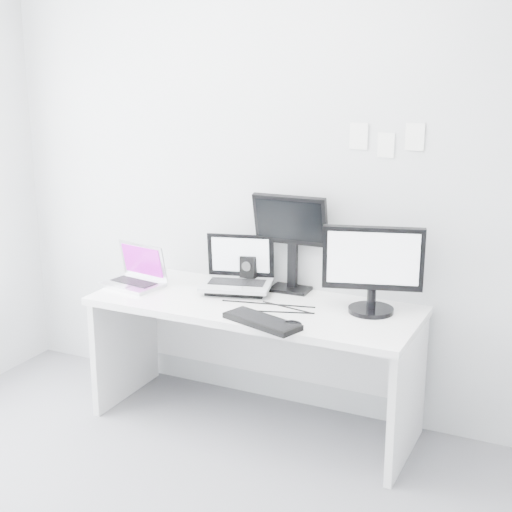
# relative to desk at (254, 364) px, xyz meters

# --- Properties ---
(back_wall) EXTENTS (3.60, 0.00, 3.60)m
(back_wall) POSITION_rel_desk_xyz_m (0.00, 0.35, 0.99)
(back_wall) COLOR silver
(back_wall) RESTS_ON ground
(desk) EXTENTS (1.80, 0.70, 0.73)m
(desk) POSITION_rel_desk_xyz_m (0.00, 0.00, 0.00)
(desk) COLOR white
(desk) RESTS_ON ground
(macbook) EXTENTS (0.38, 0.31, 0.25)m
(macbook) POSITION_rel_desk_xyz_m (-0.77, -0.04, 0.49)
(macbook) COLOR #B9B9BD
(macbook) RESTS_ON desk
(speaker) EXTENTS (0.12, 0.12, 0.18)m
(speaker) POSITION_rel_desk_xyz_m (-0.16, 0.27, 0.46)
(speaker) COLOR black
(speaker) RESTS_ON desk
(dell_laptop) EXTENTS (0.45, 0.39, 0.32)m
(dell_laptop) POSITION_rel_desk_xyz_m (-0.17, 0.12, 0.53)
(dell_laptop) COLOR #BABDC2
(dell_laptop) RESTS_ON desk
(rear_monitor) EXTENTS (0.43, 0.17, 0.58)m
(rear_monitor) POSITION_rel_desk_xyz_m (0.10, 0.28, 0.65)
(rear_monitor) COLOR black
(rear_monitor) RESTS_ON desk
(samsung_monitor) EXTENTS (0.57, 0.38, 0.48)m
(samsung_monitor) POSITION_rel_desk_xyz_m (0.62, 0.12, 0.60)
(samsung_monitor) COLOR black
(samsung_monitor) RESTS_ON desk
(keyboard) EXTENTS (0.45, 0.27, 0.03)m
(keyboard) POSITION_rel_desk_xyz_m (0.18, -0.29, 0.38)
(keyboard) COLOR black
(keyboard) RESTS_ON desk
(mouse) EXTENTS (0.12, 0.10, 0.03)m
(mouse) POSITION_rel_desk_xyz_m (0.33, -0.26, 0.38)
(mouse) COLOR black
(mouse) RESTS_ON desk
(wall_note_0) EXTENTS (0.10, 0.00, 0.14)m
(wall_note_0) POSITION_rel_desk_xyz_m (0.45, 0.34, 1.26)
(wall_note_0) COLOR white
(wall_note_0) RESTS_ON back_wall
(wall_note_1) EXTENTS (0.09, 0.00, 0.13)m
(wall_note_1) POSITION_rel_desk_xyz_m (0.60, 0.34, 1.22)
(wall_note_1) COLOR white
(wall_note_1) RESTS_ON back_wall
(wall_note_2) EXTENTS (0.10, 0.00, 0.14)m
(wall_note_2) POSITION_rel_desk_xyz_m (0.75, 0.34, 1.26)
(wall_note_2) COLOR white
(wall_note_2) RESTS_ON back_wall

